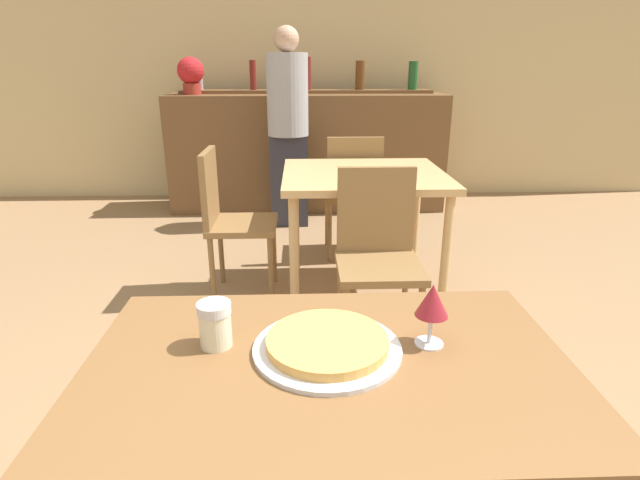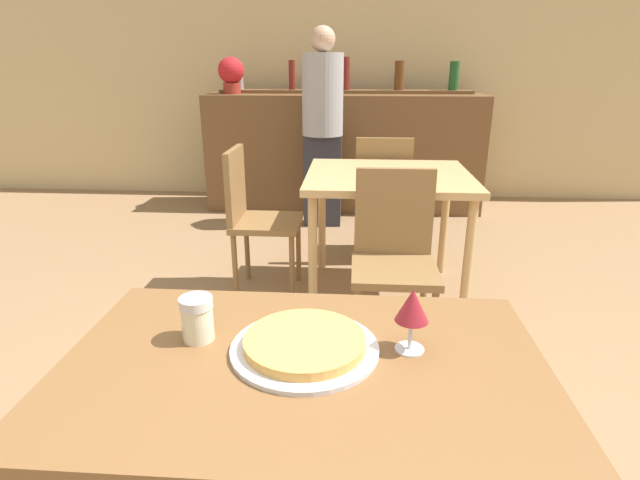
% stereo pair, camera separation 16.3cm
% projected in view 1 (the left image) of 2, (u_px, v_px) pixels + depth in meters
% --- Properties ---
extents(wall_back, '(8.00, 0.05, 2.80)m').
position_uv_depth(wall_back, '(306.00, 58.00, 5.02)').
color(wall_back, '#D1B784').
rests_on(wall_back, ground_plane).
extents(dining_table_near, '(1.12, 0.71, 0.72)m').
position_uv_depth(dining_table_near, '(328.00, 392.00, 1.18)').
color(dining_table_near, brown).
rests_on(dining_table_near, ground_plane).
extents(dining_table_far, '(0.94, 0.86, 0.76)m').
position_uv_depth(dining_table_far, '(364.00, 187.00, 2.93)').
color(dining_table_far, tan).
rests_on(dining_table_far, ground_plane).
extents(bar_counter, '(2.60, 0.56, 1.09)m').
position_uv_depth(bar_counter, '(307.00, 152.00, 4.83)').
color(bar_counter, brown).
rests_on(bar_counter, ground_plane).
extents(bar_back_shelf, '(2.39, 0.24, 0.33)m').
position_uv_depth(bar_back_shelf, '(313.00, 86.00, 4.76)').
color(bar_back_shelf, brown).
rests_on(bar_back_shelf, bar_counter).
extents(chair_far_side_front, '(0.40, 0.40, 0.90)m').
position_uv_depth(chair_far_side_front, '(377.00, 248.00, 2.42)').
color(chair_far_side_front, olive).
rests_on(chair_far_side_front, ground_plane).
extents(chair_far_side_back, '(0.40, 0.40, 0.90)m').
position_uv_depth(chair_far_side_back, '(353.00, 188.00, 3.55)').
color(chair_far_side_back, olive).
rests_on(chair_far_side_back, ground_plane).
extents(chair_far_side_left, '(0.40, 0.40, 0.90)m').
position_uv_depth(chair_far_side_left, '(229.00, 214.00, 2.96)').
color(chair_far_side_left, olive).
rests_on(chair_far_side_left, ground_plane).
extents(pizza_tray, '(0.36, 0.36, 0.04)m').
position_uv_depth(pizza_tray, '(328.00, 345.00, 1.18)').
color(pizza_tray, silver).
rests_on(pizza_tray, dining_table_near).
extents(cheese_shaker, '(0.08, 0.08, 0.11)m').
position_uv_depth(cheese_shaker, '(215.00, 324.00, 1.19)').
color(cheese_shaker, beige).
rests_on(cheese_shaker, dining_table_near).
extents(person_standing, '(0.34, 0.34, 1.64)m').
position_uv_depth(person_standing, '(288.00, 123.00, 4.17)').
color(person_standing, '#2D2D38').
rests_on(person_standing, ground_plane).
extents(wine_glass, '(0.08, 0.08, 0.16)m').
position_uv_depth(wine_glass, '(432.00, 302.00, 1.18)').
color(wine_glass, silver).
rests_on(wine_glass, dining_table_near).
extents(potted_plant, '(0.24, 0.24, 0.33)m').
position_uv_depth(potted_plant, '(191.00, 73.00, 4.51)').
color(potted_plant, maroon).
rests_on(potted_plant, bar_counter).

